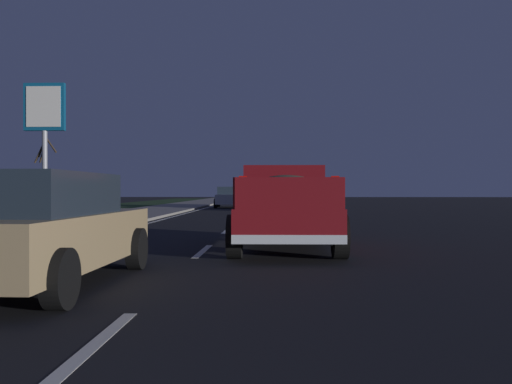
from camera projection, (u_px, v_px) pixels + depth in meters
ground at (244, 215)px, 27.40m from camera, size 144.00×144.00×0.00m
sidewalk_shoulder at (134, 214)px, 27.59m from camera, size 108.00×4.00×0.12m
grass_verge at (39, 215)px, 27.75m from camera, size 108.00×6.00×0.01m
lane_markings at (202, 213)px, 30.00m from camera, size 108.93×3.54×0.01m
pickup_truck at (284, 205)px, 11.99m from camera, size 5.44×2.32×1.87m
sedan_tan at (40, 228)px, 7.28m from camera, size 4.44×2.08×1.54m
sedan_red at (277, 198)px, 34.37m from camera, size 4.42×2.05×1.54m
sedan_silver at (229, 197)px, 39.61m from camera, size 4.45×2.10×1.54m
gas_price_sign at (45, 118)px, 24.75m from camera, size 0.27×1.90×6.26m
bare_tree_far at (45, 169)px, 30.75m from camera, size 1.22×1.63×4.67m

